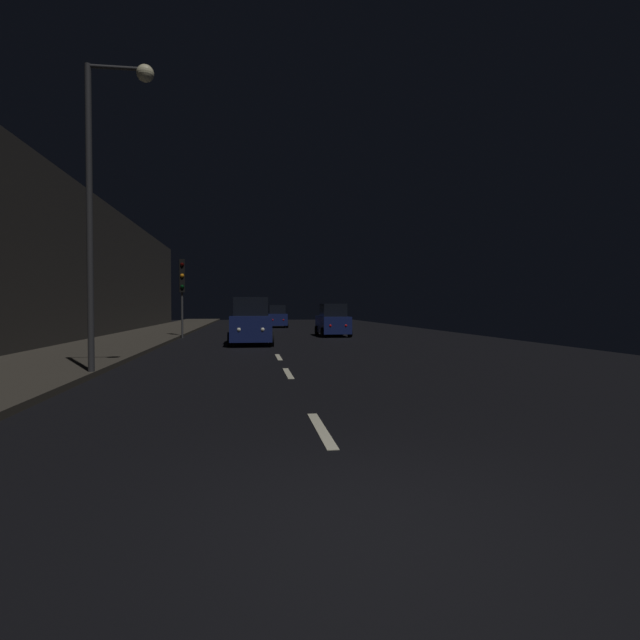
{
  "coord_description": "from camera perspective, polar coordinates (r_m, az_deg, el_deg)",
  "views": [
    {
      "loc": [
        -1.05,
        -4.42,
        1.82
      ],
      "look_at": [
        1.69,
        15.22,
        1.3
      ],
      "focal_mm": 28.7,
      "sensor_mm": 36.0,
      "label": 1
    }
  ],
  "objects": [
    {
      "name": "ground",
      "position": [
        28.99,
        -5.85,
        -2.12
      ],
      "size": [
        26.73,
        84.0,
        0.02
      ],
      "primitive_type": "cube",
      "color": "black"
    },
    {
      "name": "car_approaching_headlights",
      "position": [
        24.82,
        -7.74,
        -0.32
      ],
      "size": [
        2.08,
        4.49,
        2.26
      ],
      "rotation": [
        0.0,
        0.0,
        -1.57
      ],
      "color": "#141E51",
      "rests_on": "ground"
    },
    {
      "name": "streetlamp_overhead",
      "position": [
        14.63,
        -22.7,
        14.91
      ],
      "size": [
        1.7,
        0.44,
        8.03
      ],
      "color": "#2D2D30",
      "rests_on": "ground"
    },
    {
      "name": "building_facade_left",
      "position": [
        26.96,
        -26.93,
        5.95
      ],
      "size": [
        0.8,
        63.0,
        7.97
      ],
      "primitive_type": "cube",
      "color": "#2D2B28",
      "rests_on": "ground"
    },
    {
      "name": "lane_centerline",
      "position": [
        16.25,
        -4.2,
        -4.91
      ],
      "size": [
        0.16,
        19.67,
        0.01
      ],
      "color": "beige",
      "rests_on": "ground"
    },
    {
      "name": "car_parked_right_far",
      "position": [
        31.43,
        1.44,
        -0.15
      ],
      "size": [
        1.83,
        3.96,
        1.99
      ],
      "rotation": [
        0.0,
        0.0,
        1.57
      ],
      "color": "#141E51",
      "rests_on": "ground"
    },
    {
      "name": "car_distant_taillights",
      "position": [
        44.97,
        -4.83,
        0.32
      ],
      "size": [
        1.79,
        3.87,
        1.95
      ],
      "rotation": [
        0.0,
        0.0,
        1.57
      ],
      "color": "#141E51",
      "rests_on": "ground"
    },
    {
      "name": "sidewalk_left",
      "position": [
        29.61,
        -19.86,
        -1.96
      ],
      "size": [
        4.4,
        84.0,
        0.15
      ],
      "primitive_type": "cube",
      "color": "#38332B",
      "rests_on": "ground"
    },
    {
      "name": "traffic_light_far_left",
      "position": [
        30.55,
        -15.14,
        4.18
      ],
      "size": [
        0.37,
        0.48,
        4.55
      ],
      "rotation": [
        0.0,
        0.0,
        -1.37
      ],
      "color": "#38383A",
      "rests_on": "ground"
    }
  ]
}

